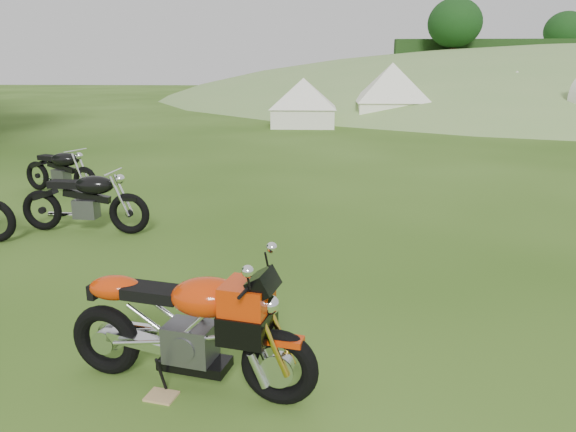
# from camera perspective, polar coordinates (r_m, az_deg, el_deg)

# --- Properties ---
(ground) EXTENTS (120.00, 120.00, 0.00)m
(ground) POSITION_cam_1_polar(r_m,az_deg,el_deg) (6.31, -0.16, -9.31)
(ground) COLOR #27470F
(ground) RESTS_ON ground
(sport_motorcycle) EXTENTS (2.16, 0.99, 1.26)m
(sport_motorcycle) POSITION_cam_1_polar(r_m,az_deg,el_deg) (4.70, -10.22, -10.18)
(sport_motorcycle) COLOR #BF2E06
(sport_motorcycle) RESTS_ON ground
(plywood_board) EXTENTS (0.28, 0.24, 0.02)m
(plywood_board) POSITION_cam_1_polar(r_m,az_deg,el_deg) (4.91, -12.73, -17.42)
(plywood_board) COLOR tan
(plywood_board) RESTS_ON ground
(vintage_moto_c) EXTENTS (1.93, 1.16, 1.01)m
(vintage_moto_c) POSITION_cam_1_polar(r_m,az_deg,el_deg) (12.44, -22.16, 4.40)
(vintage_moto_c) COLOR black
(vintage_moto_c) RESTS_ON ground
(vintage_moto_d) EXTENTS (2.08, 0.64, 1.08)m
(vintage_moto_d) POSITION_cam_1_polar(r_m,az_deg,el_deg) (9.42, -20.01, 1.60)
(vintage_moto_d) COLOR black
(vintage_moto_d) RESTS_ON ground
(tent_left) EXTENTS (2.57, 2.57, 2.22)m
(tent_left) POSITION_cam_1_polar(r_m,az_deg,el_deg) (23.90, 1.56, 11.75)
(tent_left) COLOR white
(tent_left) RESTS_ON ground
(tent_mid) EXTENTS (3.02, 3.02, 2.61)m
(tent_mid) POSITION_cam_1_polar(r_m,az_deg,el_deg) (26.26, 10.48, 12.27)
(tent_mid) COLOR white
(tent_mid) RESTS_ON ground
(tent_right) EXTENTS (2.98, 2.98, 2.37)m
(tent_right) POSITION_cam_1_polar(r_m,az_deg,el_deg) (29.28, 22.06, 11.48)
(tent_right) COLOR silver
(tent_right) RESTS_ON ground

